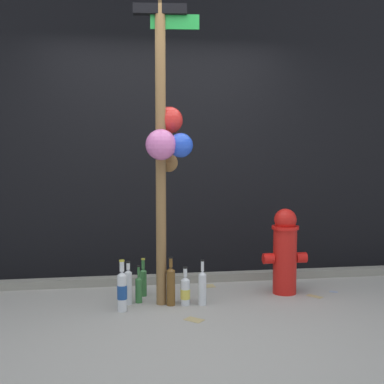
{
  "coord_description": "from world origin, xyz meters",
  "views": [
    {
      "loc": [
        -0.46,
        -3.53,
        1.25
      ],
      "look_at": [
        0.15,
        0.45,
        0.96
      ],
      "focal_mm": 44.5,
      "sensor_mm": 36.0,
      "label": 1
    }
  ],
  "objects_px": {
    "memorial_post": "(165,116)",
    "bottle_4": "(202,287)",
    "bottle_6": "(185,291)",
    "bottle_0": "(122,290)",
    "fire_hydrant": "(285,251)",
    "bottle_1": "(143,281)",
    "bottle_5": "(139,288)",
    "bottle_3": "(171,285)",
    "bottle_2": "(128,286)"
  },
  "relations": [
    {
      "from": "memorial_post",
      "to": "bottle_0",
      "type": "relative_size",
      "value": 6.57
    },
    {
      "from": "bottle_3",
      "to": "bottle_5",
      "type": "height_order",
      "value": "bottle_3"
    },
    {
      "from": "memorial_post",
      "to": "bottle_5",
      "type": "xyz_separation_m",
      "value": [
        -0.23,
        0.08,
        -1.47
      ]
    },
    {
      "from": "bottle_2",
      "to": "bottle_5",
      "type": "bearing_deg",
      "value": 21.09
    },
    {
      "from": "bottle_1",
      "to": "bottle_4",
      "type": "xyz_separation_m",
      "value": [
        0.48,
        -0.34,
        0.01
      ]
    },
    {
      "from": "fire_hydrant",
      "to": "bottle_2",
      "type": "height_order",
      "value": "fire_hydrant"
    },
    {
      "from": "bottle_6",
      "to": "memorial_post",
      "type": "bearing_deg",
      "value": 165.94
    },
    {
      "from": "bottle_4",
      "to": "bottle_1",
      "type": "bearing_deg",
      "value": 145.13
    },
    {
      "from": "memorial_post",
      "to": "bottle_0",
      "type": "xyz_separation_m",
      "value": [
        -0.37,
        -0.13,
        -1.42
      ]
    },
    {
      "from": "bottle_2",
      "to": "bottle_4",
      "type": "height_order",
      "value": "bottle_4"
    },
    {
      "from": "bottle_1",
      "to": "bottle_5",
      "type": "distance_m",
      "value": 0.2
    },
    {
      "from": "memorial_post",
      "to": "bottle_6",
      "type": "relative_size",
      "value": 8.48
    },
    {
      "from": "bottle_5",
      "to": "memorial_post",
      "type": "bearing_deg",
      "value": -20.45
    },
    {
      "from": "bottle_4",
      "to": "bottle_5",
      "type": "relative_size",
      "value": 1.2
    },
    {
      "from": "bottle_6",
      "to": "bottle_0",
      "type": "bearing_deg",
      "value": -170.77
    },
    {
      "from": "bottle_0",
      "to": "bottle_4",
      "type": "relative_size",
      "value": 1.09
    },
    {
      "from": "bottle_4",
      "to": "bottle_2",
      "type": "bearing_deg",
      "value": 169.95
    },
    {
      "from": "memorial_post",
      "to": "bottle_5",
      "type": "distance_m",
      "value": 1.49
    },
    {
      "from": "bottle_2",
      "to": "bottle_3",
      "type": "relative_size",
      "value": 0.89
    },
    {
      "from": "fire_hydrant",
      "to": "bottle_4",
      "type": "xyz_separation_m",
      "value": [
        -0.81,
        -0.23,
        -0.24
      ]
    },
    {
      "from": "fire_hydrant",
      "to": "bottle_0",
      "type": "height_order",
      "value": "fire_hydrant"
    },
    {
      "from": "fire_hydrant",
      "to": "bottle_4",
      "type": "bearing_deg",
      "value": -164.26
    },
    {
      "from": "memorial_post",
      "to": "bottle_1",
      "type": "relative_size",
      "value": 8.09
    },
    {
      "from": "bottle_5",
      "to": "bottle_4",
      "type": "bearing_deg",
      "value": -15.19
    },
    {
      "from": "bottle_3",
      "to": "bottle_6",
      "type": "distance_m",
      "value": 0.13
    },
    {
      "from": "bottle_1",
      "to": "bottle_5",
      "type": "bearing_deg",
      "value": -104.32
    },
    {
      "from": "fire_hydrant",
      "to": "bottle_2",
      "type": "distance_m",
      "value": 1.45
    },
    {
      "from": "bottle_4",
      "to": "bottle_6",
      "type": "bearing_deg",
      "value": 172.21
    },
    {
      "from": "bottle_1",
      "to": "bottle_6",
      "type": "relative_size",
      "value": 1.05
    },
    {
      "from": "memorial_post",
      "to": "bottle_1",
      "type": "xyz_separation_m",
      "value": [
        -0.18,
        0.28,
        -1.46
      ]
    },
    {
      "from": "memorial_post",
      "to": "bottle_4",
      "type": "xyz_separation_m",
      "value": [
        0.31,
        -0.06,
        -1.44
      ]
    },
    {
      "from": "bottle_0",
      "to": "bottle_5",
      "type": "relative_size",
      "value": 1.3
    },
    {
      "from": "bottle_3",
      "to": "bottle_4",
      "type": "height_order",
      "value": "bottle_3"
    },
    {
      "from": "memorial_post",
      "to": "fire_hydrant",
      "type": "height_order",
      "value": "memorial_post"
    },
    {
      "from": "memorial_post",
      "to": "bottle_3",
      "type": "bearing_deg",
      "value": -39.22
    },
    {
      "from": "bottle_0",
      "to": "fire_hydrant",
      "type": "bearing_deg",
      "value": 11.22
    },
    {
      "from": "bottle_0",
      "to": "memorial_post",
      "type": "bearing_deg",
      "value": 18.98
    },
    {
      "from": "bottle_3",
      "to": "bottle_6",
      "type": "bearing_deg",
      "value": -3.61
    },
    {
      "from": "bottle_2",
      "to": "bottle_6",
      "type": "height_order",
      "value": "bottle_2"
    },
    {
      "from": "bottle_0",
      "to": "bottle_4",
      "type": "height_order",
      "value": "bottle_0"
    },
    {
      "from": "bottle_3",
      "to": "bottle_5",
      "type": "xyz_separation_m",
      "value": [
        -0.27,
        0.12,
        -0.05
      ]
    },
    {
      "from": "bottle_0",
      "to": "bottle_2",
      "type": "bearing_deg",
      "value": 73.09
    },
    {
      "from": "bottle_0",
      "to": "bottle_3",
      "type": "distance_m",
      "value": 0.42
    },
    {
      "from": "bottle_1",
      "to": "bottle_3",
      "type": "distance_m",
      "value": 0.38
    },
    {
      "from": "bottle_1",
      "to": "bottle_6",
      "type": "distance_m",
      "value": 0.46
    },
    {
      "from": "bottle_6",
      "to": "bottle_4",
      "type": "bearing_deg",
      "value": -7.79
    },
    {
      "from": "bottle_2",
      "to": "bottle_4",
      "type": "xyz_separation_m",
      "value": [
        0.62,
        -0.11,
        -0.01
      ]
    },
    {
      "from": "memorial_post",
      "to": "fire_hydrant",
      "type": "xyz_separation_m",
      "value": [
        1.11,
        0.17,
        -1.2
      ]
    },
    {
      "from": "bottle_3",
      "to": "bottle_4",
      "type": "xyz_separation_m",
      "value": [
        0.27,
        -0.03,
        -0.02
      ]
    },
    {
      "from": "bottle_1",
      "to": "bottle_5",
      "type": "xyz_separation_m",
      "value": [
        -0.05,
        -0.19,
        -0.02
      ]
    }
  ]
}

